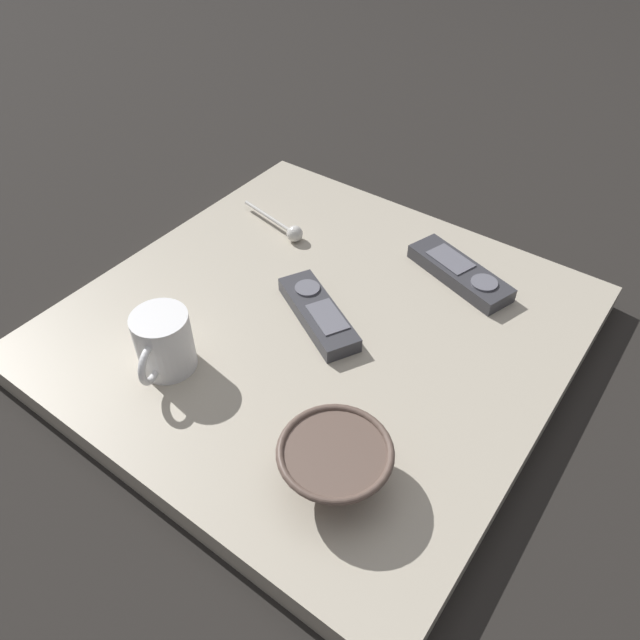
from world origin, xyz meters
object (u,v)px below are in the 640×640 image
teaspoon (290,230)px  tv_remote_far (460,272)px  tv_remote_near (321,313)px  cereal_bowl (335,463)px  coffee_mug (163,343)px

teaspoon → tv_remote_far: bearing=-166.2°
teaspoon → tv_remote_near: teaspoon is taller
teaspoon → tv_remote_near: size_ratio=0.83×
cereal_bowl → tv_remote_near: 0.26m
cereal_bowl → teaspoon: cereal_bowl is taller
teaspoon → tv_remote_near: (-0.16, 0.13, -0.00)m
coffee_mug → tv_remote_near: 0.22m
tv_remote_near → cereal_bowl: bearing=129.5°
coffee_mug → teaspoon: 0.32m
cereal_bowl → coffee_mug: 0.27m
cereal_bowl → tv_remote_near: size_ratio=0.73×
tv_remote_near → tv_remote_far: bearing=-120.3°
tv_remote_near → tv_remote_far: 0.23m
teaspoon → tv_remote_near: bearing=140.6°
cereal_bowl → tv_remote_far: bearing=-83.0°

